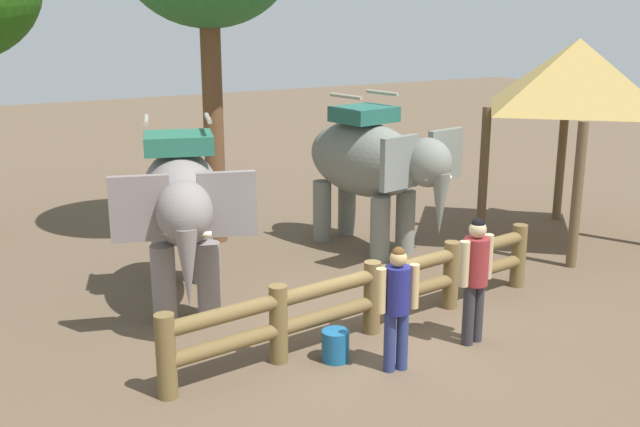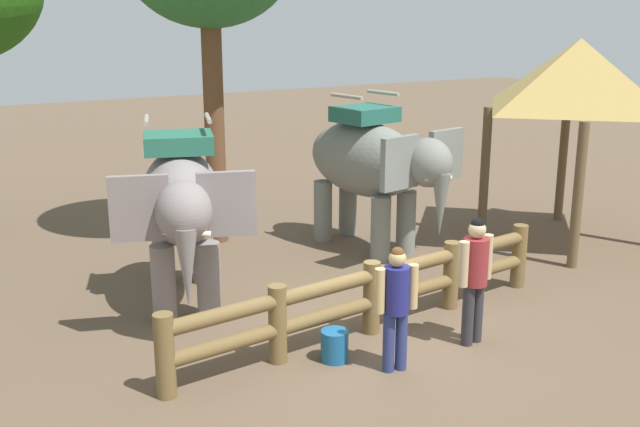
{
  "view_description": "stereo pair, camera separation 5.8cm",
  "coord_description": "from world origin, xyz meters",
  "px_view_note": "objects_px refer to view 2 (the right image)",
  "views": [
    {
      "loc": [
        -5.57,
        -8.25,
        4.46
      ],
      "look_at": [
        0.0,
        1.46,
        1.4
      ],
      "focal_mm": 42.47,
      "sensor_mm": 36.0,
      "label": 1
    },
    {
      "loc": [
        -5.52,
        -8.28,
        4.46
      ],
      "look_at": [
        0.0,
        1.46,
        1.4
      ],
      "focal_mm": 42.47,
      "sensor_mm": 36.0,
      "label": 2
    }
  ],
  "objects_px": {
    "elephant_near_left": "(182,204)",
    "thatched_shelter": "(578,77)",
    "elephant_center": "(372,164)",
    "feed_bucket": "(335,346)",
    "log_fence": "(372,292)",
    "tourist_woman_in_black": "(396,300)",
    "tourist_man_in_blue": "(475,272)"
  },
  "relations": [
    {
      "from": "tourist_man_in_blue",
      "to": "feed_bucket",
      "type": "xyz_separation_m",
      "value": [
        -1.91,
        0.46,
        -0.82
      ]
    },
    {
      "from": "tourist_woman_in_black",
      "to": "feed_bucket",
      "type": "distance_m",
      "value": 1.09
    },
    {
      "from": "elephant_center",
      "to": "feed_bucket",
      "type": "height_order",
      "value": "elephant_center"
    },
    {
      "from": "elephant_near_left",
      "to": "feed_bucket",
      "type": "distance_m",
      "value": 3.26
    },
    {
      "from": "elephant_near_left",
      "to": "thatched_shelter",
      "type": "relative_size",
      "value": 0.89
    },
    {
      "from": "elephant_center",
      "to": "thatched_shelter",
      "type": "xyz_separation_m",
      "value": [
        3.62,
        -1.43,
        1.54
      ]
    },
    {
      "from": "elephant_center",
      "to": "thatched_shelter",
      "type": "height_order",
      "value": "thatched_shelter"
    },
    {
      "from": "feed_bucket",
      "to": "log_fence",
      "type": "bearing_deg",
      "value": 29.38
    },
    {
      "from": "thatched_shelter",
      "to": "feed_bucket",
      "type": "height_order",
      "value": "thatched_shelter"
    },
    {
      "from": "tourist_woman_in_black",
      "to": "feed_bucket",
      "type": "bearing_deg",
      "value": 130.91
    },
    {
      "from": "elephant_center",
      "to": "thatched_shelter",
      "type": "relative_size",
      "value": 0.9
    },
    {
      "from": "elephant_near_left",
      "to": "thatched_shelter",
      "type": "xyz_separation_m",
      "value": [
        7.66,
        -0.46,
        1.57
      ]
    },
    {
      "from": "log_fence",
      "to": "tourist_man_in_blue",
      "type": "xyz_separation_m",
      "value": [
        1.01,
        -0.97,
        0.43
      ]
    },
    {
      "from": "log_fence",
      "to": "feed_bucket",
      "type": "bearing_deg",
      "value": -150.62
    },
    {
      "from": "elephant_near_left",
      "to": "feed_bucket",
      "type": "xyz_separation_m",
      "value": [
        1.03,
        -2.74,
        -1.42
      ]
    },
    {
      "from": "thatched_shelter",
      "to": "log_fence",
      "type": "bearing_deg",
      "value": -162.76
    },
    {
      "from": "tourist_man_in_blue",
      "to": "tourist_woman_in_black",
      "type": "bearing_deg",
      "value": -173.97
    },
    {
      "from": "feed_bucket",
      "to": "thatched_shelter",
      "type": "bearing_deg",
      "value": 19.02
    },
    {
      "from": "elephant_near_left",
      "to": "elephant_center",
      "type": "relative_size",
      "value": 0.99
    },
    {
      "from": "tourist_woman_in_black",
      "to": "feed_bucket",
      "type": "xyz_separation_m",
      "value": [
        -0.53,
        0.61,
        -0.74
      ]
    },
    {
      "from": "elephant_near_left",
      "to": "tourist_woman_in_black",
      "type": "height_order",
      "value": "elephant_near_left"
    },
    {
      "from": "elephant_center",
      "to": "tourist_woman_in_black",
      "type": "bearing_deg",
      "value": -119.85
    },
    {
      "from": "tourist_woman_in_black",
      "to": "feed_bucket",
      "type": "height_order",
      "value": "tourist_woman_in_black"
    },
    {
      "from": "elephant_near_left",
      "to": "thatched_shelter",
      "type": "distance_m",
      "value": 7.83
    },
    {
      "from": "elephant_near_left",
      "to": "feed_bucket",
      "type": "relative_size",
      "value": 8.34
    },
    {
      "from": "elephant_near_left",
      "to": "tourist_woman_in_black",
      "type": "bearing_deg",
      "value": -65.04
    },
    {
      "from": "elephant_center",
      "to": "feed_bucket",
      "type": "distance_m",
      "value": 4.99
    },
    {
      "from": "log_fence",
      "to": "tourist_man_in_blue",
      "type": "height_order",
      "value": "tourist_man_in_blue"
    },
    {
      "from": "thatched_shelter",
      "to": "feed_bucket",
      "type": "distance_m",
      "value": 7.62
    },
    {
      "from": "log_fence",
      "to": "elephant_near_left",
      "type": "height_order",
      "value": "elephant_near_left"
    },
    {
      "from": "elephant_center",
      "to": "thatched_shelter",
      "type": "bearing_deg",
      "value": -21.54
    },
    {
      "from": "elephant_near_left",
      "to": "tourist_woman_in_black",
      "type": "relative_size",
      "value": 2.11
    }
  ]
}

